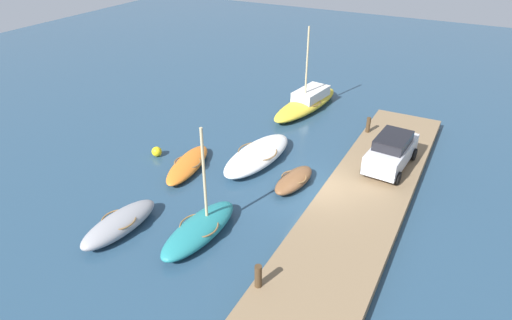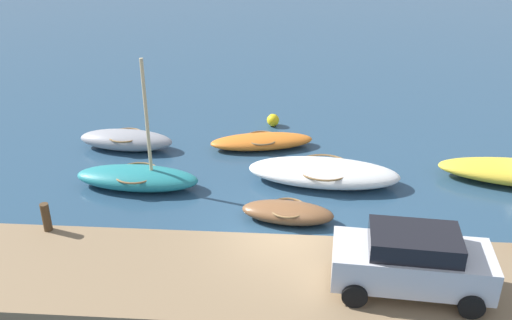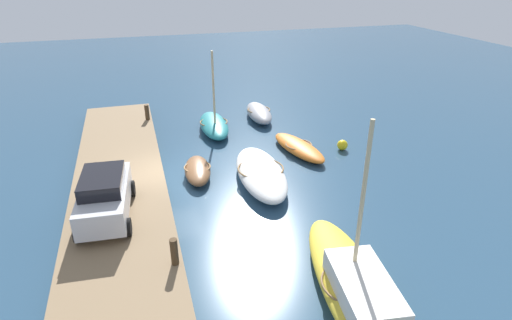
{
  "view_description": "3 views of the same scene",
  "coord_description": "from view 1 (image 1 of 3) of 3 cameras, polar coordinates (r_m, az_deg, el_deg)",
  "views": [
    {
      "loc": [
        -17.0,
        -5.69,
        11.9
      ],
      "look_at": [
        0.16,
        3.42,
        0.82
      ],
      "focal_mm": 31.08,
      "sensor_mm": 36.0,
      "label": 1
    },
    {
      "loc": [
        0.1,
        -14.38,
        9.98
      ],
      "look_at": [
        -1.14,
        3.91,
        0.86
      ],
      "focal_mm": 39.8,
      "sensor_mm": 36.0,
      "label": 2
    },
    {
      "loc": [
        17.27,
        -1.08,
        9.05
      ],
      "look_at": [
        0.72,
        3.9,
        0.78
      ],
      "focal_mm": 29.17,
      "sensor_mm": 36.0,
      "label": 3
    }
  ],
  "objects": [
    {
      "name": "rowboat_grey",
      "position": [
        19.59,
        -17.16,
        -7.82
      ],
      "size": [
        3.96,
        1.67,
        0.79
      ],
      "rotation": [
        0.0,
        0.0,
        -0.08
      ],
      "color": "#939399",
      "rests_on": "ground_plane"
    },
    {
      "name": "ground_plane",
      "position": [
        21.52,
        7.9,
        -4.2
      ],
      "size": [
        84.0,
        84.0,
        0.0
      ],
      "primitive_type": "plane",
      "color": "navy"
    },
    {
      "name": "dinghy_brown",
      "position": [
        21.76,
        4.9,
        -2.57
      ],
      "size": [
        3.1,
        1.51,
        0.63
      ],
      "rotation": [
        0.0,
        0.0,
        -0.11
      ],
      "color": "brown",
      "rests_on": "ground_plane"
    },
    {
      "name": "parked_car",
      "position": [
        22.99,
        17.03,
        1.11
      ],
      "size": [
        4.05,
        2.1,
        1.74
      ],
      "rotation": [
        0.0,
        0.0,
        -0.08
      ],
      "color": "silver",
      "rests_on": "dock_platform"
    },
    {
      "name": "sailboat_yellow",
      "position": [
        30.32,
        6.57,
        7.44
      ],
      "size": [
        7.34,
        2.92,
        5.59
      ],
      "rotation": [
        0.0,
        0.0,
        -0.15
      ],
      "color": "gold",
      "rests_on": "ground_plane"
    },
    {
      "name": "mooring_post_west",
      "position": [
        15.64,
        0.29,
        -14.72
      ],
      "size": [
        0.26,
        0.26,
        0.9
      ],
      "primitive_type": "cylinder",
      "color": "#47331E",
      "rests_on": "dock_platform"
    },
    {
      "name": "marker_buoy",
      "position": [
        24.88,
        -12.65,
        1.06
      ],
      "size": [
        0.56,
        0.56,
        0.56
      ],
      "primitive_type": "sphere",
      "color": "yellow",
      "rests_on": "ground_plane"
    },
    {
      "name": "motorboat_white",
      "position": [
        23.67,
        0.2,
        0.66
      ],
      "size": [
        5.63,
        2.49,
        0.81
      ],
      "rotation": [
        0.0,
        0.0,
        -0.09
      ],
      "color": "white",
      "rests_on": "ground_plane"
    },
    {
      "name": "dock_platform",
      "position": [
        20.91,
        13.57,
        -5.13
      ],
      "size": [
        20.55,
        3.86,
        0.5
      ],
      "primitive_type": "cube",
      "color": "#846B4C",
      "rests_on": "ground_plane"
    },
    {
      "name": "mooring_post_mid_west",
      "position": [
        26.56,
        14.24,
        4.4
      ],
      "size": [
        0.24,
        0.24,
        0.91
      ],
      "primitive_type": "cylinder",
      "color": "#47331E",
      "rests_on": "dock_platform"
    },
    {
      "name": "rowboat_orange",
      "position": [
        23.3,
        -8.77,
        -0.57
      ],
      "size": [
        4.39,
        2.12,
        0.57
      ],
      "rotation": [
        0.0,
        0.0,
        0.19
      ],
      "color": "orange",
      "rests_on": "ground_plane"
    },
    {
      "name": "rowboat_teal",
      "position": [
        18.6,
        -7.3,
        -8.76
      ],
      "size": [
        4.52,
        1.79,
        4.79
      ],
      "rotation": [
        0.0,
        0.0,
        -0.05
      ],
      "color": "teal",
      "rests_on": "ground_plane"
    }
  ]
}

